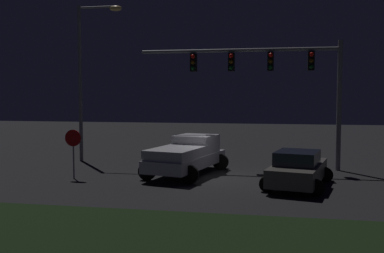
{
  "coord_description": "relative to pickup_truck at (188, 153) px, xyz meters",
  "views": [
    {
      "loc": [
        2.4,
        -19.74,
        3.72
      ],
      "look_at": [
        -1.43,
        0.61,
        2.29
      ],
      "focal_mm": 40.84,
      "sensor_mm": 36.0,
      "label": 1
    }
  ],
  "objects": [
    {
      "name": "ground_plane",
      "position": [
        1.63,
        -0.58,
        -1.0
      ],
      "size": [
        80.0,
        80.0,
        0.0
      ],
      "primitive_type": "plane",
      "color": "black"
    },
    {
      "name": "grass_median",
      "position": [
        1.63,
        -10.13,
        -0.95
      ],
      "size": [
        23.8,
        6.1,
        0.1
      ],
      "primitive_type": "cube",
      "color": "black",
      "rests_on": "ground_plane"
    },
    {
      "name": "pickup_truck",
      "position": [
        0.0,
        0.0,
        0.0
      ],
      "size": [
        3.67,
        5.71,
        1.8
      ],
      "rotation": [
        0.0,
        0.0,
        1.35
      ],
      "color": "#B7B7BC",
      "rests_on": "ground_plane"
    },
    {
      "name": "car_sedan",
      "position": [
        5.02,
        -2.07,
        -0.26
      ],
      "size": [
        3.1,
        4.69,
        1.51
      ],
      "rotation": [
        0.0,
        0.0,
        1.35
      ],
      "color": "#514C47",
      "rests_on": "ground_plane"
    },
    {
      "name": "traffic_signal_gantry",
      "position": [
        3.86,
        2.44,
        4.03
      ],
      "size": [
        10.32,
        0.56,
        6.5
      ],
      "color": "slate",
      "rests_on": "ground_plane"
    },
    {
      "name": "street_lamp_left",
      "position": [
        -6.37,
        3.06,
        4.52
      ],
      "size": [
        2.64,
        0.44,
        8.85
      ],
      "color": "slate",
      "rests_on": "ground_plane"
    },
    {
      "name": "stop_sign",
      "position": [
        -4.87,
        -2.07,
        0.56
      ],
      "size": [
        0.76,
        0.08,
        2.23
      ],
      "color": "slate",
      "rests_on": "ground_plane"
    }
  ]
}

